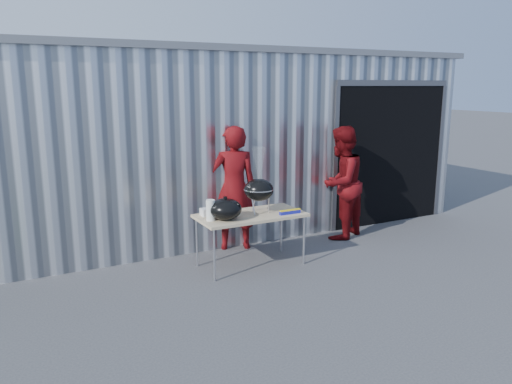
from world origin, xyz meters
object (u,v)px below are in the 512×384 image
person_cook (234,188)px  folding_table (251,217)px  person_bystander (341,183)px  kettle_grill (259,184)px

person_cook → folding_table: bearing=98.4°
folding_table → person_bystander: bearing=14.6°
folding_table → person_bystander: size_ratio=0.80×
folding_table → person_cook: person_cook is taller
kettle_grill → person_bystander: bearing=15.6°
person_cook → kettle_grill: bearing=107.5°
folding_table → person_bystander: (1.93, 0.50, 0.22)m
folding_table → person_bystander: 2.01m
person_cook → person_bystander: 1.84m
kettle_grill → person_cook: person_cook is taller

